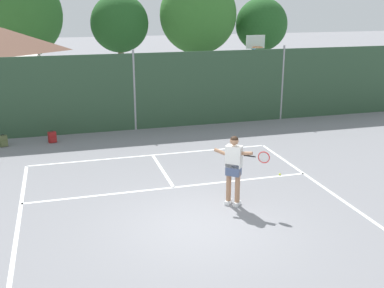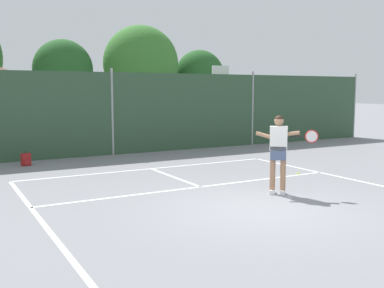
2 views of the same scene
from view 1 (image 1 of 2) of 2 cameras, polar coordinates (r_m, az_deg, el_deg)
name	(u,v)px [view 1 (image 1 of 2)]	position (r m, az deg, el deg)	size (l,w,h in m)	color
ground_plane	(199,226)	(11.33, 0.80, -9.82)	(120.00, 120.00, 0.00)	gray
court_markings	(191,214)	(11.88, -0.10, -8.45)	(8.30, 11.10, 0.01)	white
chainlink_fence	(134,92)	(19.24, -6.93, 6.22)	(26.09, 0.09, 3.24)	#2D4C33
basketball_hoop	(254,62)	(22.41, 7.51, 9.70)	(0.90, 0.67, 3.55)	#284CB2
treeline_backdrop	(86,17)	(30.58, -12.67, 14.68)	(26.82, 4.58, 6.77)	brown
tennis_player	(234,164)	(12.05, 5.09, -2.45)	(1.19, 0.90, 1.85)	silver
tennis_ball	(280,174)	(14.63, 10.52, -3.59)	(0.07, 0.07, 0.07)	#CCE033
backpack_olive	(3,141)	(18.44, -21.75, 0.31)	(0.32, 0.30, 0.46)	#566038
backpack_red	(52,137)	(18.36, -16.45, 0.76)	(0.32, 0.30, 0.46)	maroon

